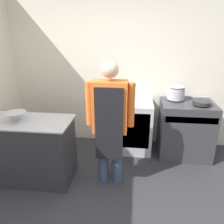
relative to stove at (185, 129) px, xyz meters
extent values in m
cube|color=silver|center=(-1.28, 0.40, 0.89)|extent=(8.00, 0.05, 2.70)
cube|color=#2D2D33|center=(-2.31, -0.89, -0.03)|extent=(1.26, 0.58, 0.87)
cube|color=#B2B5BC|center=(-2.31, -0.89, 0.42)|extent=(1.31, 0.61, 0.02)
cube|color=#38383D|center=(0.00, 0.00, 0.00)|extent=(0.83, 0.65, 0.92)
cube|color=#B2B5BC|center=(0.00, -0.31, 0.29)|extent=(0.76, 0.03, 0.10)
cube|color=#B2B5BC|center=(0.00, 0.31, 0.47)|extent=(0.83, 0.03, 0.02)
cube|color=silver|center=(-0.87, 0.07, -0.03)|extent=(0.65, 0.57, 0.87)
cube|color=silver|center=(-0.87, -0.20, 0.02)|extent=(0.55, 0.02, 0.61)
cylinder|color=#38476B|center=(-1.25, -0.83, -0.08)|extent=(0.14, 0.14, 0.77)
cylinder|color=#38476B|center=(-1.05, -0.83, -0.08)|extent=(0.14, 0.14, 0.77)
cube|color=orange|center=(-1.15, -0.83, 0.64)|extent=(0.44, 0.22, 0.66)
cube|color=black|center=(-1.15, -0.95, 0.44)|extent=(0.35, 0.02, 0.96)
cylinder|color=orange|center=(-1.41, -0.83, 0.67)|extent=(0.09, 0.09, 0.56)
cylinder|color=orange|center=(-0.89, -0.83, 0.67)|extent=(0.09, 0.09, 0.56)
sphere|color=beige|center=(-1.15, -0.83, 1.10)|extent=(0.21, 0.21, 0.21)
cone|color=#B2B5BC|center=(-2.36, -0.93, 0.49)|extent=(0.27, 0.27, 0.12)
cylinder|color=#B2B5BC|center=(-0.19, 0.11, 0.57)|extent=(0.27, 0.27, 0.19)
ellipsoid|color=#B2B5BC|center=(-0.19, 0.11, 0.69)|extent=(0.27, 0.27, 0.05)
cylinder|color=#262628|center=(0.17, -0.11, 0.51)|extent=(0.27, 0.27, 0.05)
camera|label=1|loc=(-0.84, -3.38, 1.55)|focal=35.00mm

